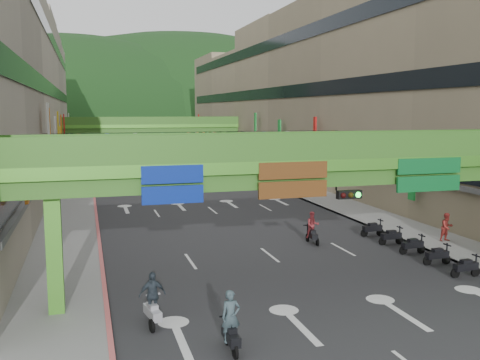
{
  "coord_description": "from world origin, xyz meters",
  "views": [
    {
      "loc": [
        -9.68,
        -15.46,
        8.05
      ],
      "look_at": [
        0.0,
        18.0,
        3.5
      ],
      "focal_mm": 40.0,
      "sensor_mm": 36.0,
      "label": 1
    }
  ],
  "objects": [
    {
      "name": "ground",
      "position": [
        0.0,
        0.0,
        0.0
      ],
      "size": [
        320.0,
        320.0,
        0.0
      ],
      "primitive_type": "plane",
      "color": "black",
      "rests_on": "ground"
    },
    {
      "name": "road_slab",
      "position": [
        0.0,
        50.0,
        0.01
      ],
      "size": [
        18.0,
        140.0,
        0.02
      ],
      "primitive_type": "cube",
      "color": "#28282B",
      "rests_on": "ground"
    },
    {
      "name": "sidewalk_left",
      "position": [
        -11.0,
        50.0,
        0.07
      ],
      "size": [
        4.0,
        140.0,
        0.15
      ],
      "primitive_type": "cube",
      "color": "gray",
      "rests_on": "ground"
    },
    {
      "name": "sidewalk_right",
      "position": [
        11.0,
        50.0,
        0.07
      ],
      "size": [
        4.0,
        140.0,
        0.15
      ],
      "primitive_type": "cube",
      "color": "gray",
      "rests_on": "ground"
    },
    {
      "name": "curb_left",
      "position": [
        -9.1,
        50.0,
        0.09
      ],
      "size": [
        0.2,
        140.0,
        0.18
      ],
      "primitive_type": "cube",
      "color": "#CC5959",
      "rests_on": "ground"
    },
    {
      "name": "curb_right",
      "position": [
        9.1,
        50.0,
        0.09
      ],
      "size": [
        0.2,
        140.0,
        0.18
      ],
      "primitive_type": "cube",
      "color": "gray",
      "rests_on": "ground"
    },
    {
      "name": "building_row_right",
      "position": [
        18.93,
        50.0,
        9.46
      ],
      "size": [
        12.8,
        95.0,
        19.0
      ],
      "color": "gray",
      "rests_on": "ground"
    },
    {
      "name": "overpass_near",
      "position": [
        0.93,
        5.38,
        5.21
      ],
      "size": [
        28.0,
        12.27,
        7.1
      ],
      "color": "#4C9E2D",
      "rests_on": "ground"
    },
    {
      "name": "overpass_far",
      "position": [
        0.0,
        65.0,
        5.4
      ],
      "size": [
        28.0,
        2.2,
        7.1
      ],
      "color": "#4C9E2D",
      "rests_on": "ground"
    },
    {
      "name": "hill_left",
      "position": [
        -15.0,
        160.0,
        0.0
      ],
      "size": [
        168.0,
        140.0,
        112.0
      ],
      "primitive_type": "ellipsoid",
      "color": "#1C4419",
      "rests_on": "ground"
    },
    {
      "name": "hill_right",
      "position": [
        25.0,
        180.0,
        0.0
      ],
      "size": [
        208.0,
        176.0,
        128.0
      ],
      "primitive_type": "ellipsoid",
      "color": "#1C4419",
      "rests_on": "ground"
    },
    {
      "name": "bunting_string",
      "position": [
        0.0,
        30.0,
        5.96
      ],
      "size": [
        26.0,
        0.36,
        0.47
      ],
      "color": "black",
      "rests_on": "ground"
    },
    {
      "name": "scooter_rider_near",
      "position": [
        -5.23,
        1.0,
        1.0
      ],
      "size": [
        0.65,
        1.6,
        2.12
      ],
      "color": "black",
      "rests_on": "ground"
    },
    {
      "name": "scooter_rider_mid",
      "position": [
        3.34,
        13.73,
        1.02
      ],
      "size": [
        0.88,
        1.59,
        1.98
      ],
      "color": "black",
      "rests_on": "ground"
    },
    {
      "name": "scooter_rider_left",
      "position": [
        -7.5,
        3.85,
        1.06
      ],
      "size": [
        1.09,
        1.59,
        2.1
      ],
      "color": "#97979F",
      "rests_on": "ground"
    },
    {
      "name": "scooter_rider_far",
      "position": [
        -6.13,
        45.59,
        0.95
      ],
      "size": [
        0.84,
        1.59,
        1.91
      ],
      "color": "maroon",
      "rests_on": "ground"
    },
    {
      "name": "parked_scooter_row",
      "position": [
        7.8,
        10.0,
        0.52
      ],
      "size": [
        1.6,
        9.35,
        1.08
      ],
      "color": "black",
      "rests_on": "ground"
    },
    {
      "name": "car_silver",
      "position": [
        -6.32,
        60.4,
        0.73
      ],
      "size": [
        2.03,
        4.59,
        1.47
      ],
      "primitive_type": "imported",
      "rotation": [
        0.0,
        0.0,
        -0.11
      ],
      "color": "#ACACB5",
      "rests_on": "ground"
    },
    {
      "name": "car_yellow",
      "position": [
        -0.87,
        53.36,
        0.74
      ],
      "size": [
        1.91,
        4.43,
        1.49
      ],
      "primitive_type": "imported",
      "rotation": [
        0.0,
        0.0,
        -0.03
      ],
      "color": "#F1AA14",
      "rests_on": "ground"
    },
    {
      "name": "pedestrian_red",
      "position": [
        11.22,
        11.56,
        0.87
      ],
      "size": [
        0.91,
        0.74,
        1.73
      ],
      "primitive_type": "imported",
      "rotation": [
        0.0,
        0.0,
        0.11
      ],
      "color": "maroon",
      "rests_on": "ground"
    },
    {
      "name": "pedestrian_dark",
      "position": [
        9.8,
        37.24,
        0.8
      ],
      "size": [
        0.98,
        0.87,
        1.6
      ],
      "primitive_type": "imported",
      "rotation": [
        0.0,
        0.0,
        -0.64
      ],
      "color": "black",
      "rests_on": "ground"
    },
    {
      "name": "pedestrian_blue",
      "position": [
        9.8,
        40.0,
        0.75
      ],
      "size": [
        0.77,
        0.57,
        1.5
      ],
      "primitive_type": "imported",
      "rotation": [
        0.0,
        0.0,
        2.95
      ],
      "color": "#333A51",
      "rests_on": "ground"
    }
  ]
}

